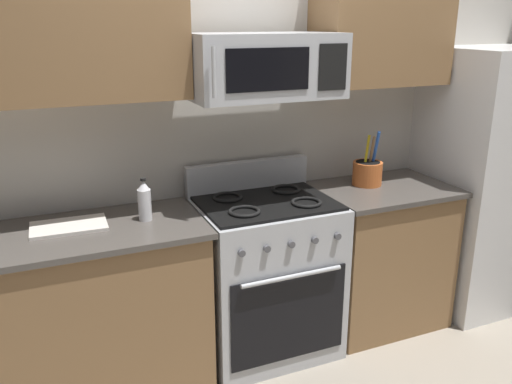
% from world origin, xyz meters
% --- Properties ---
extents(wall_back, '(8.00, 0.10, 2.60)m').
position_xyz_m(wall_back, '(0.00, 0.98, 1.30)').
color(wall_back, beige).
rests_on(wall_back, ground).
extents(counter_left, '(1.08, 0.61, 0.91)m').
position_xyz_m(counter_left, '(-0.93, 0.60, 0.46)').
color(counter_left, olive).
rests_on(counter_left, ground).
extents(range_oven, '(0.76, 0.65, 1.09)m').
position_xyz_m(range_oven, '(-0.00, 0.61, 0.47)').
color(range_oven, '#B2B5BA').
rests_on(range_oven, ground).
extents(counter_right, '(0.81, 0.61, 0.91)m').
position_xyz_m(counter_right, '(0.80, 0.60, 0.46)').
color(counter_right, olive).
rests_on(counter_right, ground).
extents(refrigerator, '(0.88, 0.72, 1.72)m').
position_xyz_m(refrigerator, '(1.66, 0.59, 0.86)').
color(refrigerator, silver).
rests_on(refrigerator, ground).
extents(microwave, '(0.79, 0.44, 0.33)m').
position_xyz_m(microwave, '(-0.00, 0.63, 1.66)').
color(microwave, '#B2B5BA').
extents(upper_cabinets_left, '(1.07, 0.34, 0.77)m').
position_xyz_m(upper_cabinets_left, '(-0.93, 0.76, 1.89)').
color(upper_cabinets_left, olive).
extents(upper_cabinets_right, '(0.80, 0.34, 0.77)m').
position_xyz_m(upper_cabinets_right, '(0.80, 0.76, 1.89)').
color(upper_cabinets_right, olive).
extents(utensil_crock, '(0.18, 0.18, 0.34)m').
position_xyz_m(utensil_crock, '(0.72, 0.69, 0.99)').
color(utensil_crock, '#D1662D').
rests_on(utensil_crock, counter_right).
extents(cutting_board, '(0.37, 0.24, 0.02)m').
position_xyz_m(cutting_board, '(-1.04, 0.66, 0.92)').
color(cutting_board, silver).
rests_on(cutting_board, counter_left).
extents(bottle_vinegar, '(0.07, 0.07, 0.22)m').
position_xyz_m(bottle_vinegar, '(-0.67, 0.62, 1.01)').
color(bottle_vinegar, silver).
rests_on(bottle_vinegar, counter_left).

